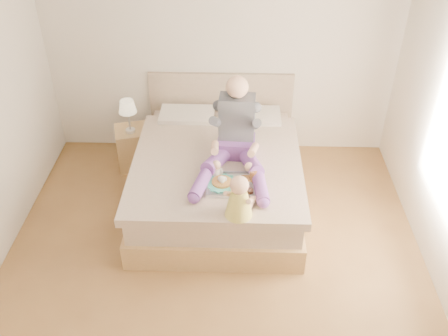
{
  "coord_description": "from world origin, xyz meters",
  "views": [
    {
      "loc": [
        0.2,
        -3.21,
        3.51
      ],
      "look_at": [
        0.08,
        0.62,
        0.71
      ],
      "focal_mm": 40.0,
      "sensor_mm": 36.0,
      "label": 1
    }
  ],
  "objects_px": {
    "adult": "(235,139)",
    "tray": "(232,183)",
    "baby": "(239,199)",
    "bed": "(218,172)",
    "nightstand": "(135,147)"
  },
  "relations": [
    {
      "from": "adult",
      "to": "tray",
      "type": "relative_size",
      "value": 2.21
    },
    {
      "from": "tray",
      "to": "baby",
      "type": "bearing_deg",
      "value": -80.34
    },
    {
      "from": "bed",
      "to": "tray",
      "type": "distance_m",
      "value": 0.7
    },
    {
      "from": "adult",
      "to": "baby",
      "type": "height_order",
      "value": "adult"
    },
    {
      "from": "nightstand",
      "to": "tray",
      "type": "xyz_separation_m",
      "value": [
        1.16,
        -1.15,
        0.39
      ]
    },
    {
      "from": "tray",
      "to": "baby",
      "type": "height_order",
      "value": "baby"
    },
    {
      "from": "baby",
      "to": "tray",
      "type": "bearing_deg",
      "value": 127.63
    },
    {
      "from": "bed",
      "to": "nightstand",
      "type": "relative_size",
      "value": 4.38
    },
    {
      "from": "adult",
      "to": "baby",
      "type": "relative_size",
      "value": 2.63
    },
    {
      "from": "baby",
      "to": "bed",
      "type": "bearing_deg",
      "value": 131.2
    },
    {
      "from": "nightstand",
      "to": "adult",
      "type": "relative_size",
      "value": 0.47
    },
    {
      "from": "bed",
      "to": "nightstand",
      "type": "distance_m",
      "value": 1.14
    },
    {
      "from": "bed",
      "to": "tray",
      "type": "bearing_deg",
      "value": -74.75
    },
    {
      "from": "adult",
      "to": "tray",
      "type": "xyz_separation_m",
      "value": [
        -0.02,
        -0.4,
        -0.22
      ]
    },
    {
      "from": "nightstand",
      "to": "tray",
      "type": "relative_size",
      "value": 1.03
    }
  ]
}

